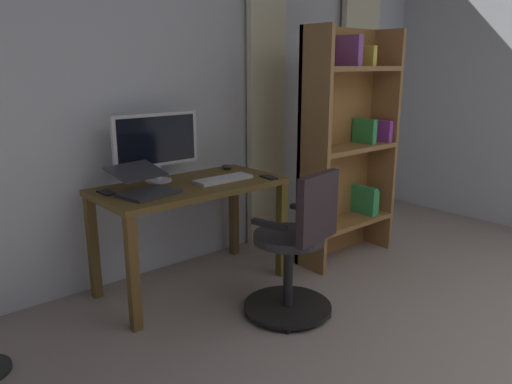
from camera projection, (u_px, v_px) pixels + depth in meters
name	position (u px, v px, depth m)	size (l,w,h in m)	color
back_room_partition	(215.00, 79.00, 3.85)	(5.08, 0.10, 2.84)	silver
curtain_left_panel	(357.00, 96.00, 4.88)	(0.51, 0.06, 2.46)	beige
curtain_right_panel	(266.00, 101.00, 4.10)	(0.38, 0.06, 2.46)	beige
desk	(191.00, 199.00, 3.34)	(1.27, 0.64, 0.75)	brown
office_chair	(296.00, 250.00, 2.98)	(0.56, 0.56, 0.93)	black
computer_monitor	(156.00, 142.00, 3.31)	(0.63, 0.18, 0.47)	silver
computer_keyboard	(223.00, 179.00, 3.39)	(0.43, 0.14, 0.02)	silver
laptop	(145.00, 185.00, 3.04)	(0.40, 0.41, 0.17)	#333338
computer_mouse	(227.00, 167.00, 3.77)	(0.06, 0.10, 0.04)	#333338
cell_phone_face_up	(269.00, 177.00, 3.48)	(0.07, 0.14, 0.01)	black
cell_phone_by_monitor	(106.00, 192.00, 3.06)	(0.07, 0.14, 0.01)	black
bookshelf	(345.00, 147.00, 3.86)	(0.87, 0.30, 1.80)	olive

